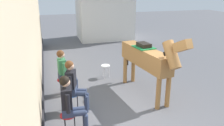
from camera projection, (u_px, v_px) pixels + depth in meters
ground_plane at (109, 74)px, 8.66m from camera, size 40.00×40.00×0.00m
pub_facade_wall at (32, 49)px, 6.13m from camera, size 0.34×14.00×3.40m
distant_cottage at (104, 9)px, 14.03m from camera, size 3.40×2.60×3.50m
seated_visitor_near at (70, 102)px, 4.93m from camera, size 0.61×0.49×1.39m
seated_visitor_middle at (74, 84)px, 5.87m from camera, size 0.61×0.48×1.39m
seated_visitor_far at (64, 70)px, 6.83m from camera, size 0.61×0.49×1.39m
saddled_horse_center at (147, 58)px, 6.63m from camera, size 0.73×2.99×2.06m
spare_stool_white at (106, 67)px, 8.21m from camera, size 0.32×0.32×0.46m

